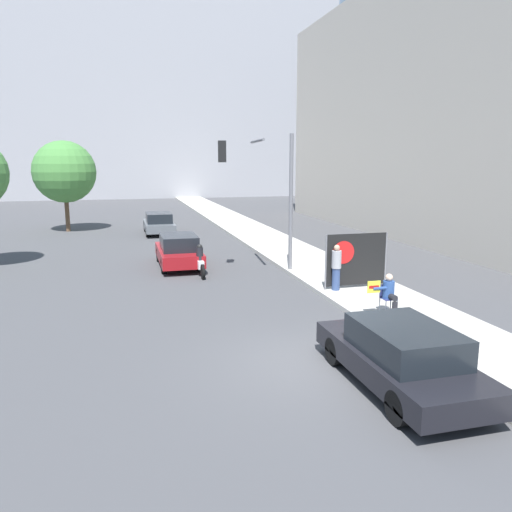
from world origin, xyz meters
TOP-DOWN VIEW (x-y plane):
  - ground_plane at (0.00, 0.00)m, footprint 160.00×160.00m
  - sidewalk_curb at (3.95, 15.00)m, footprint 3.26×90.00m
  - building_backdrop_far at (-2.00, 59.54)m, footprint 52.00×12.00m
  - building_backdrop_right at (16.28, 17.47)m, footprint 10.00×32.00m
  - seated_protester at (3.33, 2.62)m, footprint 0.94×0.77m
  - jogger_on_sidewalk at (2.95, 5.60)m, footprint 0.34×0.34m
  - pedestrian_behind at (4.75, 6.96)m, footprint 0.34×0.34m
  - protest_banner at (3.76, 5.73)m, footprint 2.39×0.06m
  - traffic_light_pole at (1.46, 9.41)m, footprint 3.04×2.81m
  - parked_car_curbside at (1.20, -1.58)m, footprint 1.87×4.48m
  - car_on_road_nearest at (-1.86, 11.76)m, footprint 1.77×4.32m
  - car_on_road_midblock at (-1.95, 22.36)m, footprint 1.81×4.41m
  - motorcycle_on_road at (-1.22, 9.82)m, footprint 0.28×2.16m
  - street_tree_midblock at (-7.74, 25.08)m, footprint 4.04×4.04m

SIDE VIEW (x-z plane):
  - ground_plane at x=0.00m, z-range 0.00..0.00m
  - sidewalk_curb at x=3.95m, z-range 0.00..0.15m
  - motorcycle_on_road at x=-1.22m, z-range -0.10..1.20m
  - car_on_road_midblock at x=-1.95m, z-range 0.01..1.37m
  - parked_car_curbside at x=1.20m, z-range 0.01..1.38m
  - car_on_road_nearest at x=-1.86m, z-range 0.00..1.44m
  - seated_protester at x=3.33m, z-range 0.20..1.39m
  - jogger_on_sidewalk at x=2.95m, z-range 0.17..1.78m
  - pedestrian_behind at x=4.75m, z-range 0.17..1.82m
  - protest_banner at x=3.76m, z-range 0.21..2.17m
  - traffic_light_pole at x=1.46m, z-range 1.13..6.70m
  - street_tree_midblock at x=-7.74m, z-range 0.95..6.91m
  - building_backdrop_right at x=16.28m, z-range 0.00..15.45m
  - building_backdrop_far at x=-2.00m, z-range 0.00..38.22m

